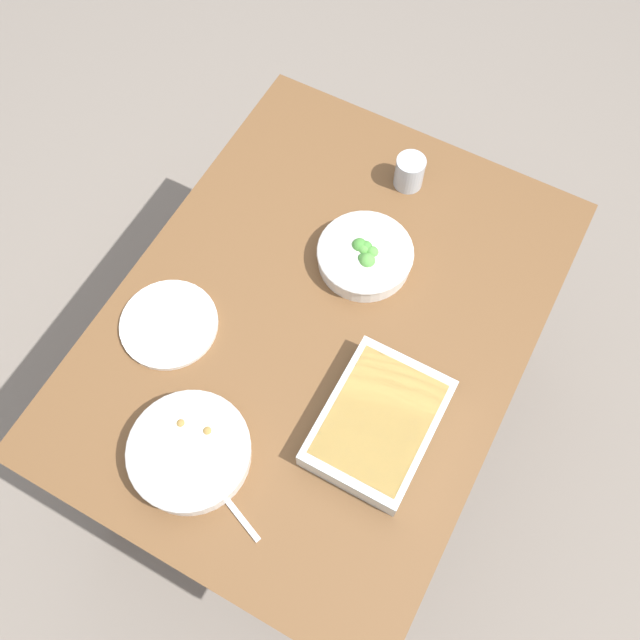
% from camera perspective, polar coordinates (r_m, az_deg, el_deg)
% --- Properties ---
extents(ground_plane, '(6.00, 6.00, 0.00)m').
position_cam_1_polar(ground_plane, '(2.26, -0.00, -8.16)').
color(ground_plane, slate).
extents(dining_table, '(1.20, 0.90, 0.74)m').
position_cam_1_polar(dining_table, '(1.65, -0.00, -1.35)').
color(dining_table, brown).
rests_on(dining_table, ground_plane).
extents(stew_bowl, '(0.25, 0.25, 0.06)m').
position_cam_1_polar(stew_bowl, '(1.45, -10.62, -10.56)').
color(stew_bowl, silver).
rests_on(stew_bowl, dining_table).
extents(broccoli_bowl, '(0.22, 0.22, 0.07)m').
position_cam_1_polar(broccoli_bowl, '(1.62, 3.70, 5.31)').
color(broccoli_bowl, silver).
rests_on(broccoli_bowl, dining_table).
extents(baking_dish, '(0.30, 0.22, 0.06)m').
position_cam_1_polar(baking_dish, '(1.45, 4.82, -8.35)').
color(baking_dish, silver).
rests_on(baking_dish, dining_table).
extents(drink_cup, '(0.07, 0.07, 0.08)m').
position_cam_1_polar(drink_cup, '(1.75, 7.33, 11.85)').
color(drink_cup, '#B2BCC6').
rests_on(drink_cup, dining_table).
extents(side_plate, '(0.22, 0.22, 0.01)m').
position_cam_1_polar(side_plate, '(1.59, -12.27, -0.33)').
color(side_plate, silver).
rests_on(side_plate, dining_table).
extents(spoon_by_stew, '(0.08, 0.17, 0.01)m').
position_cam_1_polar(spoon_by_stew, '(1.45, -7.89, -14.09)').
color(spoon_by_stew, silver).
rests_on(spoon_by_stew, dining_table).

